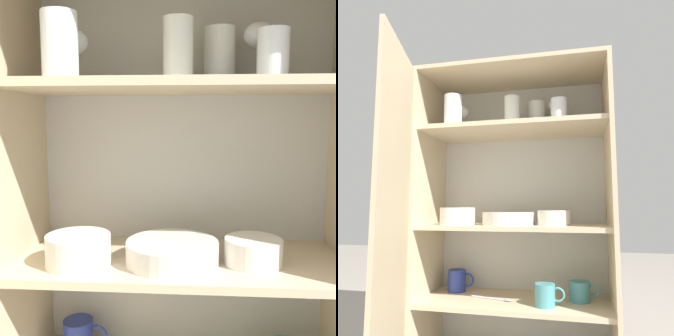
% 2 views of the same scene
% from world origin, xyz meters
% --- Properties ---
extents(cupboard_back_panel, '(0.84, 0.02, 1.27)m').
position_xyz_m(cupboard_back_panel, '(0.00, 0.34, 0.63)').
color(cupboard_back_panel, silver).
rests_on(cupboard_back_panel, ground_plane).
extents(cupboard_side_left, '(0.02, 0.37, 1.27)m').
position_xyz_m(cupboard_side_left, '(-0.41, 0.17, 0.63)').
color(cupboard_side_left, '#CCB793').
rests_on(cupboard_side_left, ground_plane).
extents(cupboard_side_right, '(0.02, 0.37, 1.27)m').
position_xyz_m(cupboard_side_right, '(0.41, 0.17, 0.63)').
color(cupboard_side_right, '#CCB793').
rests_on(cupboard_side_right, ground_plane).
extents(cupboard_top_panel, '(0.84, 0.37, 0.02)m').
position_xyz_m(cupboard_top_panel, '(0.00, 0.17, 1.28)').
color(cupboard_top_panel, '#CCB793').
rests_on(cupboard_top_panel, cupboard_side_left).
extents(shelf_board_lower, '(0.80, 0.33, 0.02)m').
position_xyz_m(shelf_board_lower, '(0.00, 0.17, 0.26)').
color(shelf_board_lower, beige).
extents(shelf_board_middle, '(0.80, 0.33, 0.02)m').
position_xyz_m(shelf_board_middle, '(0.00, 0.17, 0.58)').
color(shelf_board_middle, beige).
extents(shelf_board_upper, '(0.80, 0.33, 0.02)m').
position_xyz_m(shelf_board_upper, '(0.00, 0.17, 1.01)').
color(shelf_board_upper, beige).
extents(cupboard_door, '(0.13, 0.41, 1.27)m').
position_xyz_m(cupboard_door, '(-0.36, -0.22, 0.63)').
color(cupboard_door, tan).
rests_on(cupboard_door, ground_plane).
extents(tumbler_glass_0, '(0.07, 0.07, 0.11)m').
position_xyz_m(tumbler_glass_0, '(0.21, 0.13, 1.08)').
color(tumbler_glass_0, white).
rests_on(tumbler_glass_0, shelf_board_upper).
extents(tumbler_glass_1, '(0.07, 0.07, 0.15)m').
position_xyz_m(tumbler_glass_1, '(-0.01, 0.16, 1.10)').
color(tumbler_glass_1, white).
rests_on(tumbler_glass_1, shelf_board_upper).
extents(tumbler_glass_2, '(0.08, 0.08, 0.14)m').
position_xyz_m(tumbler_glass_2, '(-0.26, 0.07, 1.09)').
color(tumbler_glass_2, white).
rests_on(tumbler_glass_2, shelf_board_upper).
extents(tumbler_glass_3, '(0.08, 0.08, 0.14)m').
position_xyz_m(tumbler_glass_3, '(0.09, 0.25, 1.09)').
color(tumbler_glass_3, white).
rests_on(tumbler_glass_3, shelf_board_upper).
extents(wine_glass_0, '(0.09, 0.09, 0.14)m').
position_xyz_m(wine_glass_0, '(-0.28, 0.20, 1.12)').
color(wine_glass_0, white).
rests_on(wine_glass_0, shelf_board_upper).
extents(wine_glass_1, '(0.08, 0.08, 0.16)m').
position_xyz_m(wine_glass_1, '(0.19, 0.25, 1.14)').
color(wine_glass_1, white).
rests_on(wine_glass_1, shelf_board_upper).
extents(plate_stack_white, '(0.23, 0.23, 0.05)m').
position_xyz_m(plate_stack_white, '(-0.02, 0.13, 0.62)').
color(plate_stack_white, silver).
rests_on(plate_stack_white, shelf_board_middle).
extents(mixing_bowl_large, '(0.15, 0.15, 0.07)m').
position_xyz_m(mixing_bowl_large, '(-0.24, 0.10, 0.63)').
color(mixing_bowl_large, silver).
rests_on(mixing_bowl_large, shelf_board_middle).
extents(serving_bowl_small, '(0.14, 0.14, 0.06)m').
position_xyz_m(serving_bowl_small, '(0.17, 0.14, 0.62)').
color(serving_bowl_small, silver).
rests_on(serving_bowl_small, shelf_board_middle).
extents(coffee_mug_primary, '(0.12, 0.08, 0.09)m').
position_xyz_m(coffee_mug_primary, '(0.14, 0.09, 0.31)').
color(coffee_mug_primary, teal).
rests_on(coffee_mug_primary, shelf_board_lower).
extents(coffee_mug_extra_1, '(0.12, 0.09, 0.08)m').
position_xyz_m(coffee_mug_extra_1, '(0.27, 0.19, 0.31)').
color(coffee_mug_extra_1, teal).
rests_on(coffee_mug_extra_1, shelf_board_lower).
extents(coffee_mug_extra_2, '(0.13, 0.08, 0.10)m').
position_xyz_m(coffee_mug_extra_2, '(-0.29, 0.24, 0.32)').
color(coffee_mug_extra_2, '#283893').
rests_on(coffee_mug_extra_2, shelf_board_lower).
extents(serving_spoon, '(0.19, 0.05, 0.01)m').
position_xyz_m(serving_spoon, '(-0.08, 0.14, 0.27)').
color(serving_spoon, silver).
rests_on(serving_spoon, shelf_board_lower).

